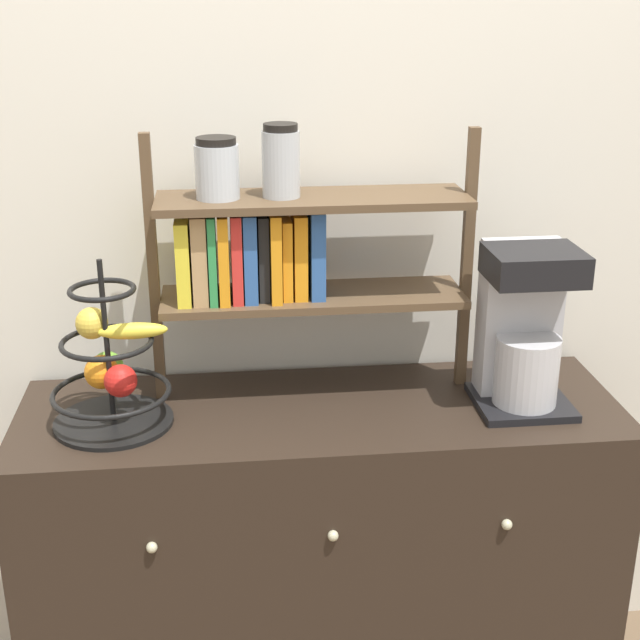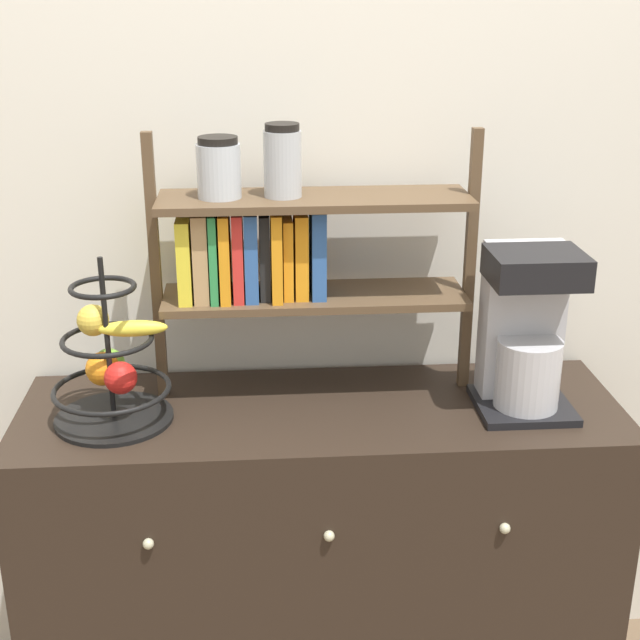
% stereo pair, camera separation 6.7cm
% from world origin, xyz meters
% --- Properties ---
extents(wall_back, '(7.00, 0.05, 2.60)m').
position_xyz_m(wall_back, '(0.00, 0.50, 1.30)').
color(wall_back, silver).
rests_on(wall_back, ground_plane).
extents(sideboard, '(1.39, 0.47, 0.86)m').
position_xyz_m(sideboard, '(0.00, 0.23, 0.43)').
color(sideboard, black).
rests_on(sideboard, ground_plane).
extents(coffee_maker, '(0.21, 0.21, 0.38)m').
position_xyz_m(coffee_maker, '(0.46, 0.21, 1.04)').
color(coffee_maker, black).
rests_on(coffee_maker, sideboard).
extents(fruit_stand, '(0.26, 0.26, 0.38)m').
position_xyz_m(fruit_stand, '(-0.47, 0.21, 0.98)').
color(fruit_stand, black).
rests_on(fruit_stand, sideboard).
extents(shelf_hutch, '(0.75, 0.20, 0.63)m').
position_xyz_m(shelf_hutch, '(-0.10, 0.33, 1.23)').
color(shelf_hutch, brown).
rests_on(shelf_hutch, sideboard).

